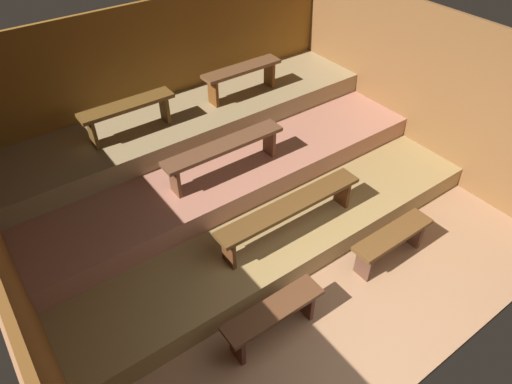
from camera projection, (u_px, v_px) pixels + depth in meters
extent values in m
cube|color=#9E724F|center=(259.00, 224.00, 6.37)|extent=(6.63, 5.62, 0.08)
cube|color=brown|center=(166.00, 78.00, 7.08)|extent=(6.63, 0.06, 2.38)
cube|color=brown|center=(5.00, 260.00, 4.26)|extent=(0.06, 5.62, 2.38)
cube|color=brown|center=(416.00, 85.00, 6.90)|extent=(0.06, 5.62, 2.38)
cube|color=olive|center=(233.00, 189.00, 6.64)|extent=(5.83, 3.54, 0.31)
cube|color=#AA6D56|center=(211.00, 154.00, 6.79)|extent=(5.83, 2.42, 0.31)
cube|color=#927A53|center=(190.00, 120.00, 6.94)|extent=(5.83, 1.27, 0.31)
cube|color=#54311C|center=(274.00, 310.00, 4.73)|extent=(1.16, 0.29, 0.05)
cube|color=brown|center=(237.00, 346.00, 4.67)|extent=(0.05, 0.23, 0.41)
cube|color=brown|center=(306.00, 302.00, 5.08)|extent=(0.05, 0.23, 0.41)
cube|color=brown|center=(393.00, 235.00, 5.55)|extent=(1.16, 0.29, 0.05)
cube|color=#533223|center=(364.00, 264.00, 5.49)|extent=(0.05, 0.23, 0.41)
cube|color=#533223|center=(414.00, 232.00, 5.91)|extent=(0.05, 0.23, 0.41)
cube|color=brown|center=(290.00, 206.00, 5.49)|extent=(2.04, 0.29, 0.05)
cube|color=#542C15|center=(229.00, 251.00, 5.24)|extent=(0.05, 0.23, 0.41)
cube|color=#542C15|center=(342.00, 192.00, 6.05)|extent=(0.05, 0.23, 0.41)
cube|color=brown|center=(224.00, 146.00, 5.92)|extent=(1.73, 0.29, 0.05)
cube|color=brown|center=(175.00, 181.00, 5.74)|extent=(0.05, 0.23, 0.41)
cube|color=brown|center=(269.00, 141.00, 6.40)|extent=(0.05, 0.23, 0.41)
cube|color=brown|center=(127.00, 105.00, 6.10)|extent=(1.30, 0.29, 0.05)
cube|color=#523715|center=(92.00, 133.00, 6.02)|extent=(0.05, 0.23, 0.41)
cube|color=#523715|center=(165.00, 109.00, 6.49)|extent=(0.05, 0.23, 0.41)
cube|color=brown|center=(242.00, 69.00, 6.94)|extent=(1.30, 0.29, 0.05)
cube|color=#613412|center=(213.00, 92.00, 6.86)|extent=(0.05, 0.23, 0.41)
cube|color=#613412|center=(269.00, 74.00, 7.33)|extent=(0.05, 0.23, 0.41)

